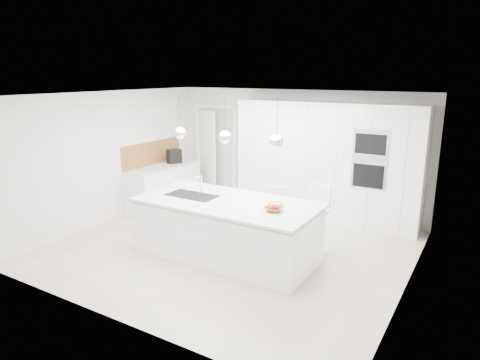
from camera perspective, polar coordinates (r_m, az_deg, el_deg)
The scene contains 27 objects.
floor at distance 7.19m, azimuth -1.24°, elevation -9.03°, with size 5.50×5.50×0.00m, color #C1B39E.
wall_back at distance 8.97m, azimuth 7.27°, elevation 3.88°, with size 5.50×5.50×0.00m, color silver.
wall_left at distance 8.56m, azimuth -17.10°, elevation 2.87°, with size 5.00×5.00×0.00m, color silver.
ceiling at distance 6.62m, azimuth -1.36°, elevation 11.27°, with size 5.50×5.50×0.00m, color white.
tall_cabinets at distance 8.43m, azimuth 11.40°, elevation 2.35°, with size 3.60×0.60×2.30m, color white.
oven_stack at distance 7.84m, azimuth 16.89°, elevation 2.64°, with size 0.62×0.04×1.05m, color #A5A5A8, non-canonical shape.
doorway_frame at distance 9.92m, azimuth -3.22°, elevation 3.62°, with size 1.11×0.08×2.13m, color white, non-canonical shape.
hallway_door at distance 10.02m, azimuth -4.57°, elevation 3.59°, with size 0.82×0.04×2.00m, color white.
radiator at distance 9.77m, azimuth -1.68°, elevation 2.43°, with size 0.32×0.04×1.40m, color white, non-canonical shape.
left_base_cabinets at distance 9.36m, azimuth -10.08°, elevation -0.94°, with size 0.60×1.80×0.86m, color white.
left_worktop at distance 9.26m, azimuth -10.20°, elevation 1.75°, with size 0.62×1.82×0.04m, color silver.
oak_backsplash at distance 9.40m, azimuth -11.60°, elevation 3.54°, with size 0.02×1.80×0.50m, color brown.
island_base at distance 6.75m, azimuth -1.91°, elevation -6.70°, with size 2.80×1.20×0.86m, color white.
island_worktop at distance 6.64m, azimuth -1.70°, elevation -2.94°, with size 2.84×1.40×0.04m, color silver.
island_sink at distance 6.98m, azimuth -6.43°, elevation -2.69°, with size 0.84×0.44×0.18m, color #3F3F42, non-canonical shape.
island_tap at distance 7.04m, azimuth -5.17°, elevation -0.57°, with size 0.02×0.02×0.30m, color white.
pendant_left at distance 6.87m, azimuth -8.01°, elevation 6.22°, with size 0.20×0.20×0.20m, color white.
pendant_mid at distance 6.38m, azimuth -2.01°, elevation 5.74°, with size 0.20×0.20×0.20m, color white.
pendant_right at distance 5.96m, azimuth 4.89°, elevation 5.11°, with size 0.20×0.20×0.20m, color white.
fruit_bowl at distance 6.15m, azimuth 4.53°, elevation -3.89°, with size 0.27×0.27×0.07m, color brown.
espresso_machine at distance 9.47m, azimuth -8.77°, elevation 3.17°, with size 0.19×0.29×0.31m, color black.
bar_stool_left at distance 7.17m, azimuth 4.70°, elevation -4.94°, with size 0.32×0.45×0.98m, color white, non-canonical shape.
bar_stool_right at distance 6.95m, azimuth 10.32°, elevation -5.23°, with size 0.37×0.51×1.11m, color white, non-canonical shape.
apple_a at distance 6.09m, azimuth 4.38°, elevation -3.69°, with size 0.08×0.08×0.08m, color #B2261B.
apple_b at distance 6.08m, azimuth 4.23°, elevation -3.70°, with size 0.08×0.08×0.08m, color #B2261B.
apple_c at distance 6.10m, azimuth 4.93°, elevation -3.66°, with size 0.08×0.08×0.08m, color #B2261B.
banana_bunch at distance 6.10m, azimuth 4.74°, elevation -3.25°, with size 0.21×0.21×0.03m, color gold.
Camera 1 is at (3.53, -5.59, 2.83)m, focal length 32.00 mm.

